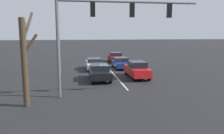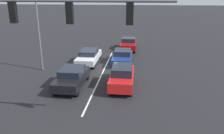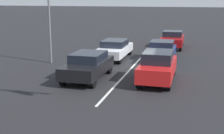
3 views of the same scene
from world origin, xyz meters
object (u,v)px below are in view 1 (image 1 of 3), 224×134
(traffic_signal_gantry, at_px, (104,22))
(car_maroon_leftlane_third, at_px, (116,57))
(car_black_midlane_front, at_px, (100,72))
(street_lamp_right_shoulder, at_px, (61,26))
(bare_tree_near, at_px, (25,57))
(car_red_leftlane_front, at_px, (137,69))
(car_navy_leftlane_second, at_px, (121,63))
(car_silver_midlane_second, at_px, (94,64))

(traffic_signal_gantry, bearing_deg, car_maroon_leftlane_third, -102.57)
(car_maroon_leftlane_third, bearing_deg, car_black_midlane_front, 73.23)
(car_black_midlane_front, height_order, street_lamp_right_shoulder, street_lamp_right_shoulder)
(traffic_signal_gantry, relative_size, street_lamp_right_shoulder, 1.09)
(car_black_midlane_front, bearing_deg, street_lamp_right_shoulder, -42.88)
(car_maroon_leftlane_third, bearing_deg, bare_tree_near, 65.00)
(car_red_leftlane_front, bearing_deg, street_lamp_right_shoulder, -21.20)
(car_navy_leftlane_second, distance_m, car_maroon_leftlane_third, 5.83)
(car_navy_leftlane_second, relative_size, street_lamp_right_shoulder, 0.46)
(traffic_signal_gantry, bearing_deg, street_lamp_right_shoulder, -67.97)
(traffic_signal_gantry, bearing_deg, bare_tree_near, 16.79)
(car_red_leftlane_front, height_order, car_silver_midlane_second, car_red_leftlane_front)
(car_red_leftlane_front, xyz_separation_m, car_navy_leftlane_second, (0.43, -5.88, -0.13))
(street_lamp_right_shoulder, relative_size, bare_tree_near, 1.57)
(car_silver_midlane_second, height_order, car_maroon_leftlane_third, car_maroon_leftlane_third)
(car_red_leftlane_front, distance_m, car_black_midlane_front, 3.82)
(street_lamp_right_shoulder, bearing_deg, car_red_leftlane_front, 158.80)
(car_red_leftlane_front, xyz_separation_m, traffic_signal_gantry, (3.98, 5.69, 4.34))
(street_lamp_right_shoulder, bearing_deg, car_navy_leftlane_second, -157.00)
(car_red_leftlane_front, distance_m, street_lamp_right_shoulder, 9.09)
(car_black_midlane_front, distance_m, car_maroon_leftlane_third, 12.75)
(car_navy_leftlane_second, xyz_separation_m, traffic_signal_gantry, (3.56, 11.56, 4.48))
(car_maroon_leftlane_third, bearing_deg, traffic_signal_gantry, 77.43)
(car_red_leftlane_front, height_order, car_maroon_leftlane_third, car_red_leftlane_front)
(car_black_midlane_front, xyz_separation_m, car_navy_leftlane_second, (-3.36, -6.39, -0.08))
(bare_tree_near, bearing_deg, car_navy_leftlane_second, -123.01)
(car_red_leftlane_front, height_order, bare_tree_near, bare_tree_near)
(car_navy_leftlane_second, height_order, traffic_signal_gantry, traffic_signal_gantry)
(car_maroon_leftlane_third, relative_size, street_lamp_right_shoulder, 0.50)
(bare_tree_near, bearing_deg, car_maroon_leftlane_third, -115.00)
(car_silver_midlane_second, bearing_deg, bare_tree_near, 68.20)
(car_red_leftlane_front, distance_m, car_navy_leftlane_second, 5.89)
(car_silver_midlane_second, height_order, bare_tree_near, bare_tree_near)
(bare_tree_near, bearing_deg, street_lamp_right_shoulder, -98.19)
(street_lamp_right_shoulder, distance_m, bare_tree_near, 10.39)
(car_black_midlane_front, distance_m, car_silver_midlane_second, 6.03)
(car_silver_midlane_second, xyz_separation_m, bare_tree_near, (5.07, 12.68, 2.24))
(car_navy_leftlane_second, bearing_deg, traffic_signal_gantry, 72.90)
(car_red_leftlane_front, relative_size, street_lamp_right_shoulder, 0.48)
(car_red_leftlane_front, height_order, traffic_signal_gantry, traffic_signal_gantry)
(car_red_leftlane_front, bearing_deg, car_silver_midlane_second, -55.20)
(car_red_leftlane_front, relative_size, car_black_midlane_front, 1.01)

